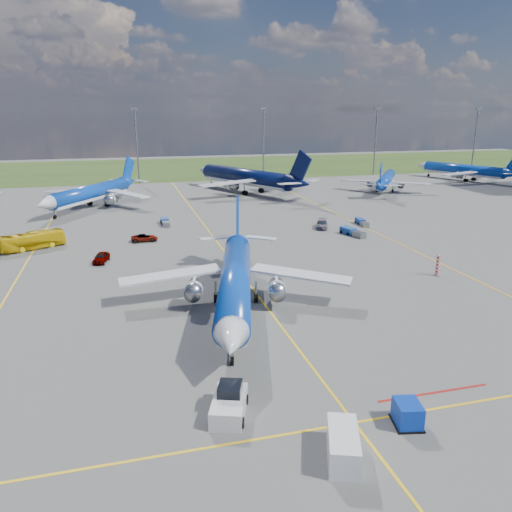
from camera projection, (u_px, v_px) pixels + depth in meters
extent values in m
plane|color=#52524F|center=(274.00, 317.00, 55.20)|extent=(400.00, 400.00, 0.00)
cube|color=#2D4719|center=(161.00, 168.00, 194.13)|extent=(400.00, 80.00, 0.01)
cube|color=yellow|center=(221.00, 248.00, 82.99)|extent=(0.25, 160.00, 0.02)
cube|color=yellow|center=(354.00, 423.00, 36.68)|extent=(60.00, 0.25, 0.02)
cube|color=yellow|center=(37.00, 245.00, 84.77)|extent=(0.25, 120.00, 0.02)
cube|color=yellow|center=(359.00, 224.00, 99.72)|extent=(0.25, 120.00, 0.02)
cube|color=#A5140F|center=(433.00, 393.00, 40.52)|extent=(10.00, 0.25, 0.02)
cylinder|color=slate|center=(137.00, 147.00, 151.48)|extent=(0.50, 0.50, 22.00)
cube|color=slate|center=(134.00, 109.00, 148.28)|extent=(2.20, 0.50, 0.80)
cylinder|color=slate|center=(263.00, 145.00, 161.44)|extent=(0.50, 0.50, 22.00)
cube|color=slate|center=(264.00, 109.00, 158.25)|extent=(2.20, 0.50, 0.80)
cylinder|color=slate|center=(375.00, 143.00, 171.41)|extent=(0.50, 0.50, 22.00)
cube|color=slate|center=(377.00, 109.00, 168.22)|extent=(2.20, 0.50, 0.80)
cylinder|color=slate|center=(475.00, 141.00, 181.38)|extent=(0.50, 0.50, 22.00)
cube|color=slate|center=(479.00, 109.00, 178.18)|extent=(2.20, 0.50, 0.80)
cylinder|color=red|center=(438.00, 265.00, 68.67)|extent=(0.50, 0.50, 3.00)
cube|color=silver|center=(229.00, 406.00, 37.49)|extent=(3.80, 5.11, 1.41)
cube|color=black|center=(230.00, 390.00, 37.84)|extent=(2.30, 2.43, 0.98)
cube|color=slate|center=(234.00, 387.00, 40.22)|extent=(1.14, 2.55, 0.22)
cube|color=#0C32AA|center=(407.00, 414.00, 36.28)|extent=(2.19, 2.52, 1.76)
cube|color=white|center=(343.00, 446.00, 32.68)|extent=(3.43, 4.88, 1.97)
imported|color=yellow|center=(32.00, 241.00, 81.81)|extent=(10.30, 6.77, 2.87)
imported|color=#999999|center=(101.00, 257.00, 74.97)|extent=(2.79, 4.68, 1.49)
imported|color=#999999|center=(144.00, 238.00, 86.84)|extent=(4.60, 2.22, 1.26)
imported|color=#999999|center=(322.00, 224.00, 96.52)|extent=(4.07, 5.61, 1.51)
cube|color=#1A4A9E|center=(348.00, 231.00, 91.88)|extent=(2.38, 3.31, 1.26)
cube|color=slate|center=(359.00, 235.00, 89.48)|extent=(1.97, 2.59, 1.03)
cube|color=#193C96|center=(165.00, 221.00, 100.40)|extent=(1.47, 2.72, 1.15)
cube|color=slate|center=(166.00, 224.00, 97.92)|extent=(1.26, 2.09, 0.94)
cube|color=#193B99|center=(360.00, 221.00, 100.12)|extent=(1.68, 2.72, 1.09)
cube|color=slate|center=(365.00, 224.00, 97.70)|extent=(1.41, 2.11, 0.89)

